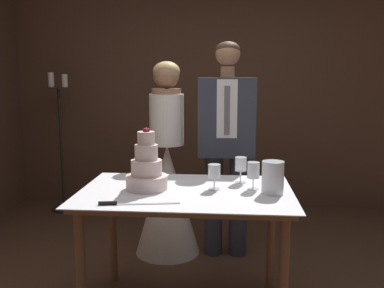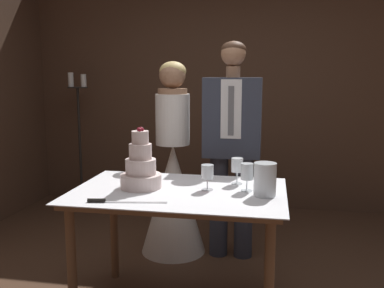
{
  "view_description": "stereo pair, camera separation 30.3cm",
  "coord_description": "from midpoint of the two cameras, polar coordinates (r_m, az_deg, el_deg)",
  "views": [
    {
      "loc": [
        0.18,
        -2.51,
        1.49
      ],
      "look_at": [
        -0.07,
        0.47,
        1.0
      ],
      "focal_mm": 40.0,
      "sensor_mm": 36.0,
      "label": 1
    },
    {
      "loc": [
        0.48,
        -2.46,
        1.49
      ],
      "look_at": [
        -0.07,
        0.47,
        1.0
      ],
      "focal_mm": 40.0,
      "sensor_mm": 36.0,
      "label": 2
    }
  ],
  "objects": [
    {
      "name": "wine_glass_far",
      "position": [
        2.8,
        3.46,
        -2.9
      ],
      "size": [
        0.08,
        0.08,
        0.17
      ],
      "color": "silver",
      "rests_on": "cake_table"
    },
    {
      "name": "tiered_cake",
      "position": [
        2.68,
        -9.32,
        -3.46
      ],
      "size": [
        0.26,
        0.26,
        0.38
      ],
      "color": "beige",
      "rests_on": "cake_table"
    },
    {
      "name": "groom",
      "position": [
        3.44,
        2.15,
        0.66
      ],
      "size": [
        0.45,
        0.25,
        1.75
      ],
      "color": "#333847",
      "rests_on": "ground_plane"
    },
    {
      "name": "wine_glass_middle",
      "position": [
        2.64,
        -0.29,
        -3.88
      ],
      "size": [
        0.08,
        0.08,
        0.16
      ],
      "color": "silver",
      "rests_on": "cake_table"
    },
    {
      "name": "cake_knife",
      "position": [
        2.41,
        -12.72,
        -7.78
      ],
      "size": [
        0.44,
        0.09,
        0.02
      ],
      "rotation": [
        0.0,
        0.0,
        0.16
      ],
      "color": "silver",
      "rests_on": "cake_table"
    },
    {
      "name": "cake_table",
      "position": [
        2.67,
        -4.08,
        -8.14
      ],
      "size": [
        1.31,
        0.86,
        0.79
      ],
      "color": "brown",
      "rests_on": "ground_plane"
    },
    {
      "name": "candle_stand",
      "position": [
        4.91,
        -18.77,
        -0.36
      ],
      "size": [
        0.28,
        0.28,
        1.51
      ],
      "color": "black",
      "rests_on": "ground_plane"
    },
    {
      "name": "hurricane_candle",
      "position": [
        2.57,
        7.42,
        -4.6
      ],
      "size": [
        0.13,
        0.13,
        0.2
      ],
      "color": "silver",
      "rests_on": "cake_table"
    },
    {
      "name": "wine_glass_near",
      "position": [
        2.64,
        4.96,
        -3.62
      ],
      "size": [
        0.08,
        0.08,
        0.17
      ],
      "color": "silver",
      "rests_on": "cake_table"
    },
    {
      "name": "wall_back",
      "position": [
        4.86,
        0.94,
        7.9
      ],
      "size": [
        4.71,
        0.12,
        2.75
      ],
      "primitive_type": "cube",
      "color": "#513828",
      "rests_on": "ground_plane"
    },
    {
      "name": "bride",
      "position": [
        3.58,
        -5.75,
        -5.38
      ],
      "size": [
        0.54,
        0.54,
        1.6
      ],
      "color": "white",
      "rests_on": "ground_plane"
    }
  ]
}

